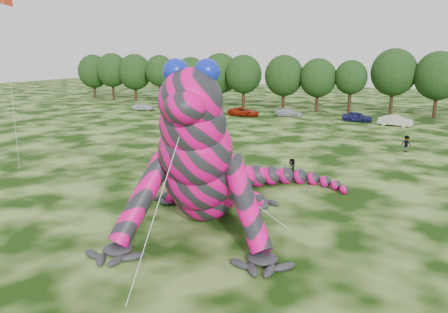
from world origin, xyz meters
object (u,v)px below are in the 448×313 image
tree_8 (318,85)px  tree_10 (393,82)px  car_4 (357,117)px  car_2 (244,112)px  inflatable_gecko (209,139)px  spectator_0 (203,147)px  tree_4 (191,81)px  car_0 (143,107)px  tree_3 (160,79)px  car_1 (184,107)px  tree_0 (94,77)px  spectator_2 (406,144)px  flying_kite (4,11)px  tree_6 (244,82)px  tree_9 (350,87)px  tree_1 (113,77)px  spectator_4 (203,119)px  tree_2 (135,78)px  car_5 (396,121)px  tree_7 (284,83)px  spectator_1 (200,136)px  spectator_5 (292,169)px  tree_11 (437,85)px  car_3 (289,113)px  tree_5 (220,80)px

tree_8 → tree_10: tree_10 is taller
car_4 → car_2: bearing=97.4°
inflatable_gecko → spectator_0: inflatable_gecko is taller
tree_4 → car_0: tree_4 is taller
inflatable_gecko → tree_3: 63.21m
car_1 → tree_0: bearing=59.4°
spectator_2 → flying_kite: bearing=59.6°
tree_6 → tree_10: bearing=4.3°
tree_3 → car_0: 12.11m
tree_8 → tree_9: (5.28, 0.36, -0.13)m
tree_1 → tree_8: bearing=-1.4°
tree_0 → spectator_4: size_ratio=5.48×
tree_2 → car_5: bearing=-12.5°
tree_7 → spectator_1: (1.17, -31.98, -3.88)m
tree_6 → car_5: tree_6 is taller
tree_7 → spectator_2: (21.63, -26.44, -3.90)m
flying_kite → spectator_4: flying_kite is taller
spectator_5 → car_4: bearing=-174.6°
tree_11 → car_3: (-20.54, -8.52, -4.40)m
tree_0 → spectator_4: bearing=-29.7°
car_5 → tree_11: bearing=-13.3°
spectator_2 → car_3: bearing=-31.3°
flying_kite → tree_9: bearing=74.1°
tree_7 → spectator_1: size_ratio=5.52×
tree_8 → flying_kite: bearing=-100.4°
tree_9 → spectator_2: size_ratio=5.19×
tree_8 → spectator_0: (-1.88, -36.87, -3.64)m
car_0 → spectator_4: (17.15, -9.59, 0.22)m
flying_kite → car_3: 46.08m
tree_3 → tree_4: bearing=15.1°
tree_0 → tree_11: (68.34, -1.04, 0.28)m
tree_3 → car_3: (28.97, -7.40, -4.09)m
tree_5 → car_5: size_ratio=2.18×
inflatable_gecko → car_5: inflatable_gecko is taller
tree_8 → spectator_4: (-10.72, -20.33, -3.60)m
spectator_5 → inflatable_gecko: bearing=-9.0°
tree_8 → spectator_1: 32.70m
tree_7 → spectator_1: 32.24m
tree_0 → tree_8: bearing=-2.6°
tree_4 → tree_5: size_ratio=0.92×
tree_0 → car_1: (29.62, -11.00, -4.05)m
flying_kite → tree_7: size_ratio=1.51×
car_3 → car_5: 16.05m
tree_0 → tree_3: size_ratio=1.01×
tree_11 → car_3: size_ratio=2.31×
tree_2 → car_0: size_ratio=2.55×
tree_2 → car_4: (46.76, -9.74, -4.10)m
spectator_2 → car_4: bearing=-52.0°
flying_kite → tree_6: bearing=94.3°
tree_4 → tree_7: size_ratio=0.96×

